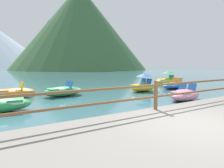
# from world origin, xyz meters

# --- Properties ---
(ground_plane) EXTENTS (200.00, 200.00, 0.00)m
(ground_plane) POSITION_xyz_m (0.00, 40.00, 0.00)
(ground_plane) COLOR #3D6B75
(dock_railing) EXTENTS (23.92, 0.12, 0.95)m
(dock_railing) POSITION_xyz_m (0.00, 1.55, 0.99)
(dock_railing) COLOR brown
(dock_railing) RESTS_ON promenade_dock
(pedal_boat_0) EXTENTS (2.23, 1.30, 0.86)m
(pedal_boat_0) POSITION_xyz_m (-3.75, 8.93, 0.28)
(pedal_boat_0) COLOR orange
(pedal_boat_0) RESTS_ON ground
(pedal_boat_1) EXTENTS (2.61, 1.46, 0.83)m
(pedal_boat_1) POSITION_xyz_m (7.17, 6.93, 0.26)
(pedal_boat_1) COLOR blue
(pedal_boat_1) RESTS_ON ground
(pedal_boat_3) EXTENTS (2.53, 1.89, 0.88)m
(pedal_boat_3) POSITION_xyz_m (3.88, 3.43, 0.30)
(pedal_boat_3) COLOR pink
(pedal_boat_3) RESTS_ON ground
(pedal_boat_5) EXTENTS (2.47, 1.38, 0.89)m
(pedal_boat_5) POSITION_xyz_m (-1.27, 7.91, 0.30)
(pedal_boat_5) COLOR green
(pedal_boat_5) RESTS_ON ground
(pedal_boat_6) EXTENTS (2.42, 1.61, 1.25)m
(pedal_boat_6) POSITION_xyz_m (4.17, 7.09, 0.41)
(pedal_boat_6) COLOR yellow
(pedal_boat_6) RESTS_ON ground
(pedal_boat_7) EXTENTS (2.57, 1.94, 1.27)m
(pedal_boat_7) POSITION_xyz_m (8.93, 9.23, 0.43)
(pedal_boat_7) COLOR yellow
(pedal_boat_7) RESTS_ON ground
(cliff_headland) EXTENTS (49.35, 49.35, 30.84)m
(cliff_headland) POSITION_xyz_m (19.52, 64.41, 14.47)
(cliff_headland) COLOR #386038
(cliff_headland) RESTS_ON ground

